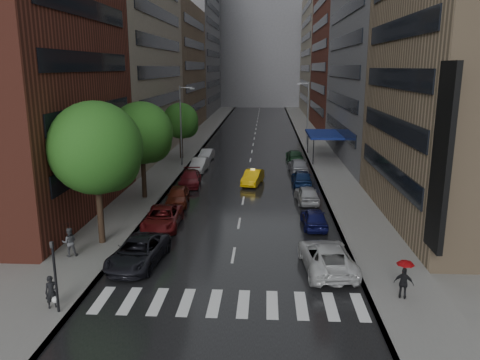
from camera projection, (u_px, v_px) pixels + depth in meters
The scene contains 21 objects.
ground at pixel (228, 285), 24.65m from camera, with size 220.00×220.00×0.00m, color gray.
road at pixel (254, 140), 73.17m from camera, with size 14.00×140.00×0.01m, color black.
sidewalk_left at pixel (197, 139), 73.64m from camera, with size 4.00×140.00×0.15m, color gray.
sidewalk_right at pixel (312, 140), 72.66m from camera, with size 4.00×140.00×0.15m, color gray.
crosswalk at pixel (229, 303), 22.70m from camera, with size 13.15×2.80×0.01m.
buildings_left at pixel (167, 38), 78.75m from camera, with size 8.00×108.00×38.00m.
buildings_right at pixel (349, 42), 75.32m from camera, with size 8.05×109.10×36.00m.
building_far at pixel (261, 50), 135.39m from camera, with size 40.00×14.00×32.00m, color slate.
tree_near at pixel (96, 148), 28.79m from camera, with size 5.79×5.79×9.23m.
tree_mid at pixel (142, 133), 39.41m from camera, with size 5.28×5.28×8.42m.
tree_far at pixel (181, 121), 57.23m from camera, with size 4.38×4.38×6.97m.
taxi at pixel (253, 177), 45.60m from camera, with size 1.50×4.30×1.42m, color #E7AF0C.
parked_cars_left at pixel (177, 196), 38.84m from camera, with size 3.07×36.44×1.52m.
parked_cars_right at pixel (306, 191), 40.21m from camera, with size 3.11×37.16×1.60m.
ped_bag_walker at pixel (52, 293), 21.87m from camera, with size 0.70×0.63×1.58m.
ped_black_umbrella at pixel (69, 237), 27.76m from camera, with size 1.05×0.98×2.09m.
ped_red_umbrella at pixel (404, 276), 22.65m from camera, with size 1.00×0.82×2.01m.
traffic_light at pixel (55, 270), 21.18m from camera, with size 0.18×0.15×3.45m.
street_lamp_left at pixel (181, 124), 53.03m from camera, with size 1.74×0.22×9.00m.
street_lamp_right at pixel (307, 112), 66.75m from camera, with size 1.74×0.22×9.00m.
awning at pixel (324, 134), 57.39m from camera, with size 4.00×8.00×3.12m.
Camera 1 is at (1.90, -22.58, 11.18)m, focal length 35.00 mm.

